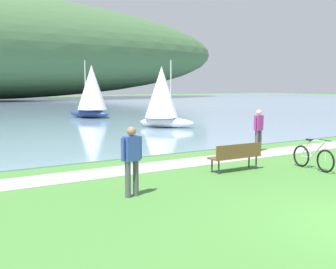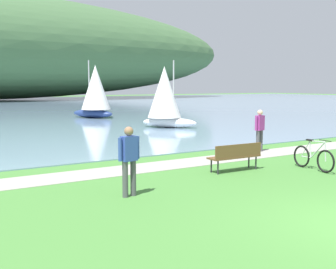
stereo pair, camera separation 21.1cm
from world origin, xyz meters
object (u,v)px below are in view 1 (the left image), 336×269
Objects in this scene: park_bench_near_camera at (236,155)px; person_on_the_grass at (132,157)px; bicycle_leaning_near_bench at (313,157)px; person_at_shoreline at (259,128)px; sailboat_nearest_to_shore at (162,96)px; sailboat_toward_hillside at (91,91)px.

person_on_the_grass is (-4.22, -0.94, 0.46)m from park_bench_near_camera.
bicycle_leaning_near_bench is 3.87m from person_at_shoreline.
sailboat_nearest_to_shore reaches higher than person_on_the_grass.
sailboat_toward_hillside reaches higher than park_bench_near_camera.
person_at_shoreline is 0.37× the size of sailboat_toward_hillside.
sailboat_toward_hillside is (-0.63, 9.59, 0.22)m from sailboat_nearest_to_shore.
person_at_shoreline is (1.20, 3.63, 0.58)m from bicycle_leaning_near_bench.
park_bench_near_camera is 0.43× the size of sailboat_nearest_to_shore.
person_at_shoreline is 0.41× the size of sailboat_nearest_to_shore.
sailboat_nearest_to_shore reaches higher than bicycle_leaning_near_bench.
bicycle_leaning_near_bench is (2.23, -1.16, -0.12)m from park_bench_near_camera.
park_bench_near_camera is at bearing -112.79° from sailboat_nearest_to_shore.
bicycle_leaning_near_bench is 23.69m from sailboat_toward_hillside.
sailboat_nearest_to_shore is at bearing 67.21° from park_bench_near_camera.
sailboat_nearest_to_shore is at bearing 79.39° from person_at_shoreline.
sailboat_nearest_to_shore is at bearing -86.25° from sailboat_toward_hillside.
park_bench_near_camera is at bearing 152.57° from bicycle_leaning_near_bench.
person_at_shoreline reaches higher than park_bench_near_camera.
sailboat_nearest_to_shore is at bearing 77.35° from bicycle_leaning_near_bench.
person_at_shoreline is 10.49m from sailboat_nearest_to_shore.
sailboat_nearest_to_shore is (9.58, 13.68, 1.02)m from person_on_the_grass.
bicycle_leaning_near_bench is at bearing -108.26° from person_at_shoreline.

